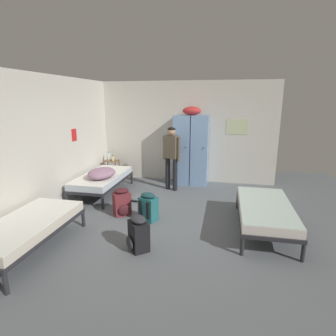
{
  "coord_description": "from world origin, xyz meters",
  "views": [
    {
      "loc": [
        1.06,
        -4.81,
        2.26
      ],
      "look_at": [
        0.0,
        0.27,
        0.95
      ],
      "focal_mm": 29.34,
      "sensor_mm": 36.0,
      "label": 1
    }
  ],
  "objects_px": {
    "bed_right": "(265,210)",
    "backpack_teal": "(149,207)",
    "lotion_bottle": "(113,158)",
    "bedding_heap": "(102,173)",
    "backpack_maroon": "(122,202)",
    "bed_left_front": "(26,227)",
    "shelf_unit": "(112,168)",
    "clothes_pile_grey": "(140,197)",
    "bed_left_rear": "(102,179)",
    "backpack_black": "(138,234)",
    "person_traveler": "(171,153)",
    "locker_bank": "(191,149)",
    "water_bottle": "(109,156)"
  },
  "relations": [
    {
      "from": "shelf_unit",
      "to": "bed_left_rear",
      "type": "distance_m",
      "value": 1.18
    },
    {
      "from": "clothes_pile_grey",
      "to": "shelf_unit",
      "type": "bearing_deg",
      "value": 132.1
    },
    {
      "from": "bed_left_rear",
      "to": "backpack_black",
      "type": "height_order",
      "value": "backpack_black"
    },
    {
      "from": "bed_right",
      "to": "bed_left_rear",
      "type": "distance_m",
      "value": 3.81
    },
    {
      "from": "shelf_unit",
      "to": "clothes_pile_grey",
      "type": "relative_size",
      "value": 0.98
    },
    {
      "from": "person_traveler",
      "to": "backpack_teal",
      "type": "xyz_separation_m",
      "value": [
        -0.07,
        -1.87,
        -0.7
      ]
    },
    {
      "from": "person_traveler",
      "to": "water_bottle",
      "type": "height_order",
      "value": "person_traveler"
    },
    {
      "from": "locker_bank",
      "to": "bedding_heap",
      "type": "xyz_separation_m",
      "value": [
        -1.86,
        -1.54,
        -0.37
      ]
    },
    {
      "from": "bed_left_front",
      "to": "person_traveler",
      "type": "height_order",
      "value": "person_traveler"
    },
    {
      "from": "shelf_unit",
      "to": "person_traveler",
      "type": "xyz_separation_m",
      "value": [
        1.83,
        -0.51,
        0.62
      ]
    },
    {
      "from": "backpack_black",
      "to": "backpack_teal",
      "type": "bearing_deg",
      "value": 97.12
    },
    {
      "from": "backpack_black",
      "to": "bed_left_rear",
      "type": "bearing_deg",
      "value": 125.63
    },
    {
      "from": "locker_bank",
      "to": "water_bottle",
      "type": "relative_size",
      "value": 8.36
    },
    {
      "from": "person_traveler",
      "to": "backpack_maroon",
      "type": "xyz_separation_m",
      "value": [
        -0.66,
        -1.75,
        -0.7
      ]
    },
    {
      "from": "water_bottle",
      "to": "clothes_pile_grey",
      "type": "height_order",
      "value": "water_bottle"
    },
    {
      "from": "backpack_maroon",
      "to": "clothes_pile_grey",
      "type": "height_order",
      "value": "backpack_maroon"
    },
    {
      "from": "locker_bank",
      "to": "bedding_heap",
      "type": "relative_size",
      "value": 2.65
    },
    {
      "from": "bedding_heap",
      "to": "bed_left_rear",
      "type": "bearing_deg",
      "value": 114.68
    },
    {
      "from": "bed_right",
      "to": "clothes_pile_grey",
      "type": "relative_size",
      "value": 3.28
    },
    {
      "from": "bed_right",
      "to": "person_traveler",
      "type": "bearing_deg",
      "value": 137.67
    },
    {
      "from": "bed_left_front",
      "to": "person_traveler",
      "type": "relative_size",
      "value": 1.19
    },
    {
      "from": "backpack_maroon",
      "to": "backpack_black",
      "type": "xyz_separation_m",
      "value": [
        0.72,
        -1.19,
        0.0
      ]
    },
    {
      "from": "water_bottle",
      "to": "backpack_teal",
      "type": "height_order",
      "value": "water_bottle"
    },
    {
      "from": "locker_bank",
      "to": "bedding_heap",
      "type": "distance_m",
      "value": 2.45
    },
    {
      "from": "shelf_unit",
      "to": "bed_right",
      "type": "height_order",
      "value": "shelf_unit"
    },
    {
      "from": "bed_left_front",
      "to": "backpack_teal",
      "type": "distance_m",
      "value": 2.08
    },
    {
      "from": "lotion_bottle",
      "to": "backpack_teal",
      "type": "relative_size",
      "value": 0.29
    },
    {
      "from": "lotion_bottle",
      "to": "bed_left_rear",
      "type": "bearing_deg",
      "value": -80.79
    },
    {
      "from": "bed_left_front",
      "to": "bedding_heap",
      "type": "xyz_separation_m",
      "value": [
        0.13,
        2.37,
        0.22
      ]
    },
    {
      "from": "shelf_unit",
      "to": "bedding_heap",
      "type": "relative_size",
      "value": 0.73
    },
    {
      "from": "person_traveler",
      "to": "bed_left_rear",
      "type": "bearing_deg",
      "value": -157.86
    },
    {
      "from": "bed_left_rear",
      "to": "backpack_teal",
      "type": "bearing_deg",
      "value": -39.13
    },
    {
      "from": "person_traveler",
      "to": "bed_left_front",
      "type": "bearing_deg",
      "value": -115.62
    },
    {
      "from": "shelf_unit",
      "to": "person_traveler",
      "type": "height_order",
      "value": "person_traveler"
    },
    {
      "from": "water_bottle",
      "to": "clothes_pile_grey",
      "type": "bearing_deg",
      "value": -46.55
    },
    {
      "from": "clothes_pile_grey",
      "to": "bed_right",
      "type": "bearing_deg",
      "value": -20.27
    },
    {
      "from": "shelf_unit",
      "to": "lotion_bottle",
      "type": "xyz_separation_m",
      "value": [
        0.07,
        -0.04,
        0.3
      ]
    },
    {
      "from": "bedding_heap",
      "to": "person_traveler",
      "type": "bearing_deg",
      "value": 32.49
    },
    {
      "from": "bed_left_rear",
      "to": "backpack_maroon",
      "type": "height_order",
      "value": "backpack_maroon"
    },
    {
      "from": "water_bottle",
      "to": "backpack_teal",
      "type": "distance_m",
      "value": 3.05
    },
    {
      "from": "bed_left_rear",
      "to": "backpack_black",
      "type": "bearing_deg",
      "value": -54.37
    },
    {
      "from": "bedding_heap",
      "to": "backpack_maroon",
      "type": "height_order",
      "value": "bedding_heap"
    },
    {
      "from": "bedding_heap",
      "to": "lotion_bottle",
      "type": "height_order",
      "value": "lotion_bottle"
    },
    {
      "from": "bed_left_front",
      "to": "lotion_bottle",
      "type": "relative_size",
      "value": 11.76
    },
    {
      "from": "bed_right",
      "to": "backpack_teal",
      "type": "relative_size",
      "value": 3.45
    },
    {
      "from": "backpack_teal",
      "to": "backpack_black",
      "type": "height_order",
      "value": "same"
    },
    {
      "from": "bed_right",
      "to": "bedding_heap",
      "type": "distance_m",
      "value": 3.61
    },
    {
      "from": "bed_left_front",
      "to": "backpack_black",
      "type": "distance_m",
      "value": 1.69
    },
    {
      "from": "locker_bank",
      "to": "clothes_pile_grey",
      "type": "distance_m",
      "value": 2.01
    },
    {
      "from": "person_traveler",
      "to": "lotion_bottle",
      "type": "xyz_separation_m",
      "value": [
        -1.76,
        0.47,
        -0.32
      ]
    }
  ]
}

